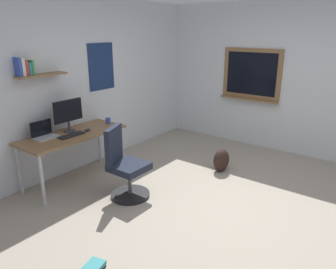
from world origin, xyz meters
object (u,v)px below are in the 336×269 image
Objects in this scene: keyboard at (71,135)px; monitor_primary at (68,113)px; desk at (73,138)px; coffee_mug at (108,121)px; office_chair at (125,168)px; computer_mouse at (87,130)px; laptop at (44,134)px; backpack at (221,160)px.

monitor_primary is at bearing 58.36° from keyboard.
coffee_mug reaches higher than desk.
office_chair reaches higher than computer_mouse.
laptop is 0.35m from keyboard.
keyboard is (-0.11, -0.18, -0.26)m from monitor_primary.
laptop is 0.44m from monitor_primary.
monitor_primary reaches higher than backpack.
coffee_mug is (0.55, 0.87, 0.36)m from office_chair.
desk is 4.20× the size of backpack.
computer_mouse is at bearing -21.39° from desk.
computer_mouse is 2.09m from backpack.
office_chair is at bearing -96.96° from computer_mouse.
desk is at bearing 135.83° from backpack.
computer_mouse is at bearing 133.40° from backpack.
coffee_mug is at bearing -10.37° from laptop.
desk is at bearing 158.61° from computer_mouse.
monitor_primary is (-0.07, 1.01, 0.59)m from office_chair.
office_chair is at bearing 156.70° from backpack.
desk is 0.24m from computer_mouse.
laptop is (-0.44, 1.05, 0.37)m from office_chair.
keyboard is 1.03× the size of backpack.
laptop is at bearing 156.92° from computer_mouse.
laptop is 2.98× the size of computer_mouse.
desk is at bearing 46.72° from keyboard.
keyboard is 0.73m from coffee_mug.
monitor_primary reaches higher than coffee_mug.
office_chair is at bearing -77.68° from keyboard.
office_chair reaches higher than desk.
laptop is 1.01m from coffee_mug.
office_chair is 2.57× the size of keyboard.
coffee_mug is 0.26× the size of backpack.
monitor_primary is at bearing 167.77° from coffee_mug.
coffee_mug is (0.45, 0.05, 0.03)m from computer_mouse.
computer_mouse is at bearing 0.00° from keyboard.
desk is at bearing -24.08° from laptop.
laptop reaches higher than backpack.
desk is 4.87× the size of laptop.
laptop is 0.59m from computer_mouse.
coffee_mug is at bearing 3.92° from keyboard.
monitor_primary is (0.04, 0.10, 0.34)m from desk.
keyboard is at bearing -176.08° from coffee_mug.
computer_mouse is 0.29× the size of backpack.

